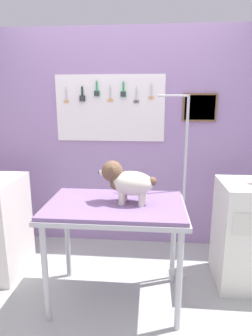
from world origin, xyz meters
TOP-DOWN VIEW (x-y plane):
  - ground at (0.00, 0.00)m, footprint 4.40×4.00m
  - rear_wall_panel at (0.00, 1.28)m, footprint 4.00×0.11m
  - grooming_table at (0.06, 0.25)m, footprint 1.06×0.67m
  - grooming_arm at (0.60, 0.61)m, footprint 0.30×0.11m
  - dog at (0.14, 0.27)m, footprint 0.44×0.24m

SIDE VIEW (x-z plane):
  - ground at x=0.00m, z-range -0.04..0.00m
  - grooming_table at x=0.06m, z-range 0.33..1.16m
  - grooming_arm at x=0.60m, z-range -0.05..1.57m
  - dog at x=0.14m, z-range 0.84..1.16m
  - rear_wall_panel at x=0.00m, z-range 0.01..2.31m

